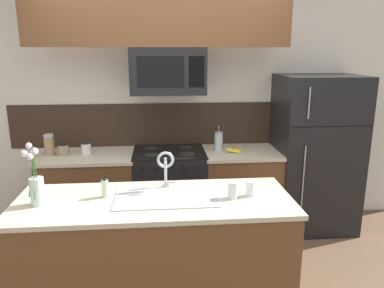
# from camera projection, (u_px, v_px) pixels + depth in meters

# --- Properties ---
(ground_plane) EXTENTS (10.00, 10.00, 0.00)m
(ground_plane) POSITION_uv_depth(u_px,v_px,m) (174.00, 278.00, 3.32)
(ground_plane) COLOR brown
(rear_partition) EXTENTS (5.20, 0.10, 2.60)m
(rear_partition) POSITION_uv_depth(u_px,v_px,m) (194.00, 110.00, 4.26)
(rear_partition) COLOR silver
(rear_partition) RESTS_ON ground
(splash_band) EXTENTS (3.45, 0.01, 0.48)m
(splash_band) POSITION_uv_depth(u_px,v_px,m) (168.00, 124.00, 4.21)
(splash_band) COLOR #332319
(splash_band) RESTS_ON rear_partition
(back_counter_left) EXTENTS (0.98, 0.65, 0.91)m
(back_counter_left) POSITION_uv_depth(u_px,v_px,m) (90.00, 195.00, 4.00)
(back_counter_left) COLOR brown
(back_counter_left) RESTS_ON ground
(back_counter_right) EXTENTS (0.82, 0.65, 0.91)m
(back_counter_right) POSITION_uv_depth(u_px,v_px,m) (240.00, 190.00, 4.14)
(back_counter_right) COLOR brown
(back_counter_right) RESTS_ON ground
(stove_range) EXTENTS (0.76, 0.64, 0.93)m
(stove_range) POSITION_uv_depth(u_px,v_px,m) (170.00, 192.00, 4.07)
(stove_range) COLOR black
(stove_range) RESTS_ON ground
(microwave) EXTENTS (0.74, 0.40, 0.46)m
(microwave) POSITION_uv_depth(u_px,v_px,m) (168.00, 71.00, 3.73)
(microwave) COLOR black
(upper_cabinet_band) EXTENTS (2.50, 0.34, 0.60)m
(upper_cabinet_band) POSITION_uv_depth(u_px,v_px,m) (159.00, 15.00, 3.56)
(upper_cabinet_band) COLOR brown
(refrigerator) EXTENTS (0.86, 0.74, 1.71)m
(refrigerator) POSITION_uv_depth(u_px,v_px,m) (314.00, 153.00, 4.13)
(refrigerator) COLOR black
(refrigerator) RESTS_ON ground
(storage_jar_tall) EXTENTS (0.10, 0.10, 0.22)m
(storage_jar_tall) POSITION_uv_depth(u_px,v_px,m) (49.00, 145.00, 3.84)
(storage_jar_tall) COLOR #997F5B
(storage_jar_tall) RESTS_ON back_counter_left
(storage_jar_medium) EXTENTS (0.11, 0.11, 0.12)m
(storage_jar_medium) POSITION_uv_depth(u_px,v_px,m) (63.00, 150.00, 3.85)
(storage_jar_medium) COLOR #997F5B
(storage_jar_medium) RESTS_ON back_counter_left
(storage_jar_short) EXTENTS (0.10, 0.10, 0.13)m
(storage_jar_short) POSITION_uv_depth(u_px,v_px,m) (86.00, 148.00, 3.89)
(storage_jar_short) COLOR silver
(storage_jar_short) RESTS_ON back_counter_left
(banana_bunch) EXTENTS (0.19, 0.12, 0.08)m
(banana_bunch) POSITION_uv_depth(u_px,v_px,m) (234.00, 150.00, 3.96)
(banana_bunch) COLOR yellow
(banana_bunch) RESTS_ON back_counter_right
(french_press) EXTENTS (0.09, 0.09, 0.27)m
(french_press) POSITION_uv_depth(u_px,v_px,m) (219.00, 141.00, 4.04)
(french_press) COLOR silver
(french_press) RESTS_ON back_counter_right
(island_counter) EXTENTS (2.03, 0.77, 0.91)m
(island_counter) POSITION_uv_depth(u_px,v_px,m) (156.00, 254.00, 2.86)
(island_counter) COLOR brown
(island_counter) RESTS_ON ground
(kitchen_sink) EXTENTS (0.76, 0.40, 0.16)m
(kitchen_sink) POSITION_uv_depth(u_px,v_px,m) (167.00, 207.00, 2.77)
(kitchen_sink) COLOR #ADAFB5
(kitchen_sink) RESTS_ON island_counter
(sink_faucet) EXTENTS (0.14, 0.14, 0.31)m
(sink_faucet) POSITION_uv_depth(u_px,v_px,m) (166.00, 165.00, 2.89)
(sink_faucet) COLOR #B7BABF
(sink_faucet) RESTS_ON island_counter
(dish_soap_bottle) EXTENTS (0.06, 0.05, 0.16)m
(dish_soap_bottle) POSITION_uv_depth(u_px,v_px,m) (105.00, 188.00, 2.76)
(dish_soap_bottle) COLOR beige
(dish_soap_bottle) RESTS_ON island_counter
(drinking_glass) EXTENTS (0.08, 0.08, 0.13)m
(drinking_glass) POSITION_uv_depth(u_px,v_px,m) (233.00, 190.00, 2.74)
(drinking_glass) COLOR silver
(drinking_glass) RESTS_ON island_counter
(spare_glass) EXTENTS (0.07, 0.07, 0.11)m
(spare_glass) POSITION_uv_depth(u_px,v_px,m) (250.00, 189.00, 2.79)
(spare_glass) COLOR silver
(spare_glass) RESTS_ON island_counter
(flower_vase) EXTENTS (0.13, 0.13, 0.45)m
(flower_vase) POSITION_uv_depth(u_px,v_px,m) (36.00, 186.00, 2.60)
(flower_vase) COLOR silver
(flower_vase) RESTS_ON island_counter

